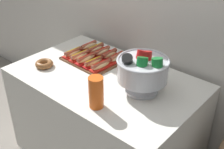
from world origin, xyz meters
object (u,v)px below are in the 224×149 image
(hot_dog_0, at_px, (73,53))
(hot_dog_3, at_px, (93,63))
(hot_dog_1, at_px, (80,56))
(hot_dog_4, at_px, (101,66))
(hot_dog_9, at_px, (117,58))
(hot_dog_2, at_px, (86,59))
(hot_dog_5, at_px, (89,46))
(cup_stack, at_px, (96,92))
(serving_tray, at_px, (95,59))
(buffet_table, at_px, (105,120))
(punch_bowl, at_px, (143,69))
(hot_dog_8, at_px, (109,55))
(donut, at_px, (44,64))
(hot_dog_6, at_px, (95,49))
(hot_dog_7, at_px, (102,52))

(hot_dog_0, bearing_deg, hot_dog_3, -1.98)
(hot_dog_1, xyz_separation_m, hot_dog_4, (0.22, -0.01, 0.00))
(hot_dog_9, bearing_deg, hot_dog_2, -134.26)
(hot_dog_5, relative_size, cup_stack, 0.90)
(serving_tray, xyz_separation_m, hot_dog_5, (-0.15, 0.09, 0.03))
(cup_stack, bearing_deg, buffet_table, 124.04)
(buffet_table, distance_m, hot_dog_0, 0.56)
(hot_dog_9, distance_m, punch_bowl, 0.44)
(hot_dog_8, distance_m, donut, 0.48)
(hot_dog_5, bearing_deg, donut, -97.18)
(buffet_table, height_order, hot_dog_3, hot_dog_3)
(punch_bowl, bearing_deg, buffet_table, -175.66)
(hot_dog_3, distance_m, donut, 0.36)
(hot_dog_2, bearing_deg, hot_dog_8, 63.57)
(hot_dog_1, distance_m, hot_dog_8, 0.22)
(hot_dog_8, relative_size, donut, 1.23)
(hot_dog_1, xyz_separation_m, hot_dog_2, (0.07, -0.00, 0.00))
(serving_tray, bearing_deg, cup_stack, -44.90)
(hot_dog_6, distance_m, hot_dog_8, 0.15)
(hot_dog_1, height_order, hot_dog_8, hot_dog_8)
(hot_dog_4, relative_size, hot_dog_8, 1.13)
(hot_dog_3, distance_m, hot_dog_8, 0.17)
(hot_dog_0, bearing_deg, hot_dog_1, -1.98)
(hot_dog_2, relative_size, hot_dog_4, 1.02)
(hot_dog_6, bearing_deg, cup_stack, -45.66)
(hot_dog_4, xyz_separation_m, hot_dog_8, (-0.07, 0.17, 0.00))
(buffet_table, bearing_deg, hot_dog_8, 125.01)
(hot_dog_1, xyz_separation_m, hot_dog_9, (0.23, 0.16, 0.00))
(punch_bowl, bearing_deg, hot_dog_7, 159.05)
(hot_dog_0, xyz_separation_m, punch_bowl, (0.68, -0.04, 0.12))
(hot_dog_2, bearing_deg, hot_dog_4, -1.98)
(buffet_table, bearing_deg, hot_dog_2, 166.43)
(serving_tray, height_order, hot_dog_3, hot_dog_3)
(hot_dog_7, bearing_deg, hot_dog_2, -91.98)
(hot_dog_8, height_order, donut, hot_dog_8)
(hot_dog_1, height_order, hot_dog_5, hot_dog_5)
(hot_dog_7, relative_size, hot_dog_9, 1.06)
(hot_dog_8, distance_m, hot_dog_9, 0.08)
(serving_tray, xyz_separation_m, hot_dog_3, (0.07, -0.09, 0.03))
(hot_dog_6, xyz_separation_m, cup_stack, (0.49, -0.50, 0.06))
(hot_dog_5, distance_m, donut, 0.41)
(buffet_table, relative_size, donut, 9.98)
(cup_stack, bearing_deg, hot_dog_8, 124.47)
(hot_dog_1, distance_m, hot_dog_6, 0.17)
(punch_bowl, bearing_deg, hot_dog_2, 176.27)
(hot_dog_1, xyz_separation_m, hot_dog_3, (0.15, -0.01, -0.00))
(serving_tray, bearing_deg, buffet_table, -31.01)
(hot_dog_2, height_order, donut, hot_dog_2)
(punch_bowl, bearing_deg, hot_dog_8, 156.18)
(hot_dog_5, bearing_deg, hot_dog_7, -1.98)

